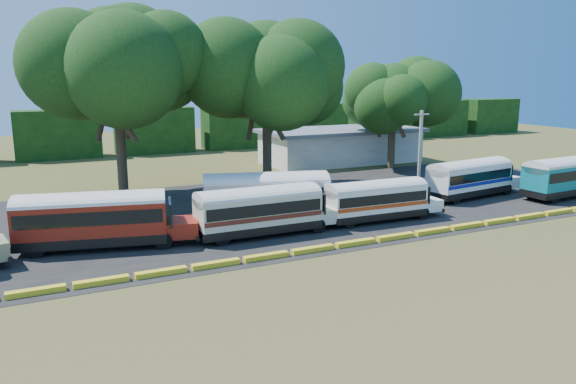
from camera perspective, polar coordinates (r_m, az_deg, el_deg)
name	(u,v)px	position (r m, az deg, el deg)	size (l,w,h in m)	color
ground	(343,253)	(33.31, 5.61, -6.21)	(160.00, 160.00, 0.00)	#3D4818
asphalt_strip	(274,208)	(43.97, -1.46, -1.67)	(64.00, 24.00, 0.02)	black
curb	(334,246)	(34.08, 4.73, -5.50)	(53.70, 0.45, 0.30)	yellow
terminal_building	(341,145)	(67.17, 5.38, 4.75)	(19.00, 9.00, 4.00)	silver
treeline_backdrop	(154,130)	(77.10, -13.42, 6.12)	(130.00, 4.00, 6.00)	black
bus_red	(96,216)	(35.42, -18.91, -2.36)	(10.87, 4.88, 3.47)	black
bus_cream_west	(261,208)	(36.24, -2.71, -1.65)	(9.90, 2.59, 3.24)	black
bus_cream_east	(269,194)	(39.82, -1.92, -0.17)	(11.06, 5.62, 3.54)	black
bus_white_red	(378,198)	(40.35, 9.11, -0.62)	(9.12, 2.56, 2.97)	black
bus_white_blue	(471,176)	(49.94, 18.09, 1.53)	(10.13, 3.74, 3.25)	black
bus_teal	(569,174)	(53.37, 26.62, 1.63)	(10.64, 3.27, 3.45)	black
tree_west	(116,62)	(46.94, -17.10, 12.51)	(11.41, 11.41, 15.47)	#3D311E
tree_center	(267,70)	(48.94, -2.20, 12.33)	(11.02, 11.02, 14.78)	#3D311E
tree_east	(393,95)	(63.10, 10.65, 9.68)	(9.18, 9.18, 11.51)	#3D311E
utility_pole	(420,149)	(52.27, 13.27, 4.28)	(1.60, 0.30, 7.14)	gray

